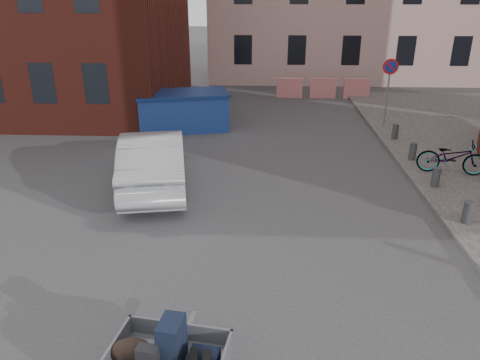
{
  "coord_description": "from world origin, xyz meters",
  "views": [
    {
      "loc": [
        1.09,
        -8.92,
        5.35
      ],
      "look_at": [
        0.62,
        1.24,
        1.1
      ],
      "focal_mm": 35.0,
      "sensor_mm": 36.0,
      "label": 1
    }
  ],
  "objects_px": {
    "silver_car": "(153,159)",
    "bicycle": "(452,157)",
    "dumpster": "(183,111)",
    "trailer": "(167,358)"
  },
  "relations": [
    {
      "from": "dumpster",
      "to": "silver_car",
      "type": "height_order",
      "value": "silver_car"
    },
    {
      "from": "silver_car",
      "to": "dumpster",
      "type": "bearing_deg",
      "value": -100.12
    },
    {
      "from": "dumpster",
      "to": "bicycle",
      "type": "height_order",
      "value": "dumpster"
    },
    {
      "from": "dumpster",
      "to": "trailer",
      "type": "bearing_deg",
      "value": -95.27
    },
    {
      "from": "silver_car",
      "to": "bicycle",
      "type": "relative_size",
      "value": 2.48
    },
    {
      "from": "silver_car",
      "to": "bicycle",
      "type": "height_order",
      "value": "silver_car"
    },
    {
      "from": "silver_car",
      "to": "trailer",
      "type": "bearing_deg",
      "value": 93.01
    },
    {
      "from": "trailer",
      "to": "bicycle",
      "type": "xyz_separation_m",
      "value": [
        6.92,
        8.41,
        0.03
      ]
    },
    {
      "from": "trailer",
      "to": "silver_car",
      "type": "xyz_separation_m",
      "value": [
        -1.81,
        7.38,
        0.19
      ]
    },
    {
      "from": "trailer",
      "to": "dumpster",
      "type": "xyz_separation_m",
      "value": [
        -1.87,
        13.09,
        0.14
      ]
    }
  ]
}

